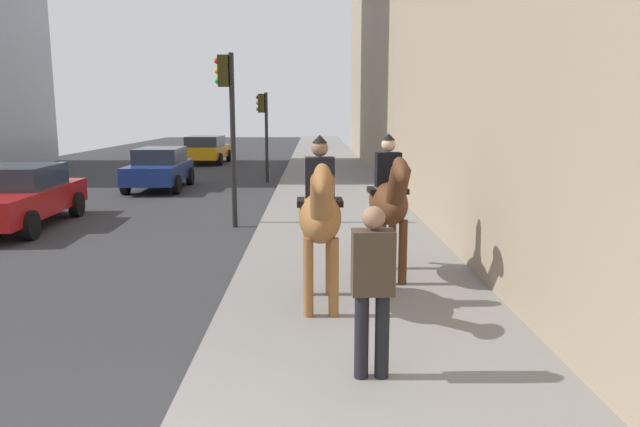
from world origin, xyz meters
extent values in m
ellipsoid|color=brown|center=(4.18, -1.36, 1.33)|extent=(1.51, 0.59, 0.66)
cylinder|color=brown|center=(3.73, -1.52, 0.63)|extent=(0.13, 0.13, 1.01)
cylinder|color=brown|center=(3.73, -1.20, 0.63)|extent=(0.13, 0.13, 1.01)
cylinder|color=brown|center=(4.63, -1.51, 0.63)|extent=(0.13, 0.13, 1.01)
cylinder|color=brown|center=(4.63, -1.19, 0.63)|extent=(0.13, 0.13, 1.01)
cylinder|color=brown|center=(3.41, -1.37, 1.68)|extent=(0.64, 0.29, 0.68)
ellipsoid|color=brown|center=(3.20, -1.38, 1.93)|extent=(0.63, 0.23, 0.49)
cylinder|color=black|center=(4.89, -1.34, 1.23)|extent=(0.28, 0.11, 0.55)
cube|color=black|center=(4.23, -1.35, 1.51)|extent=(0.45, 0.61, 0.08)
cube|color=black|center=(4.23, -1.35, 1.83)|extent=(0.29, 0.39, 0.55)
sphere|color=#8C664C|center=(4.23, -1.35, 2.22)|extent=(0.22, 0.22, 0.22)
cone|color=black|center=(4.23, -1.35, 2.34)|extent=(0.20, 0.20, 0.10)
ellipsoid|color=#4C2B16|center=(5.57, -2.43, 1.30)|extent=(1.52, 0.63, 0.66)
cylinder|color=#4C2B16|center=(5.13, -2.61, 0.61)|extent=(0.13, 0.13, 0.98)
cylinder|color=#4C2B16|center=(5.12, -2.29, 0.61)|extent=(0.13, 0.13, 0.98)
cylinder|color=#4C2B16|center=(6.03, -2.57, 0.61)|extent=(0.13, 0.13, 0.98)
cylinder|color=#4C2B16|center=(6.02, -2.25, 0.61)|extent=(0.13, 0.13, 0.98)
cylinder|color=#4C2B16|center=(4.80, -2.46, 1.65)|extent=(0.64, 0.31, 0.68)
ellipsoid|color=#4C2B16|center=(4.60, -2.47, 1.90)|extent=(0.63, 0.25, 0.49)
cylinder|color=black|center=(6.29, -2.40, 1.20)|extent=(0.29, 0.11, 0.55)
cube|color=black|center=(5.62, -2.43, 1.48)|extent=(0.47, 0.62, 0.08)
cube|color=black|center=(5.62, -2.43, 1.80)|extent=(0.30, 0.39, 0.55)
sphere|color=#D8AD8C|center=(5.62, -2.43, 2.19)|extent=(0.22, 0.22, 0.22)
cone|color=black|center=(5.62, -2.43, 2.31)|extent=(0.21, 0.21, 0.10)
cylinder|color=black|center=(1.97, -1.74, 0.54)|extent=(0.14, 0.14, 0.85)
cylinder|color=black|center=(1.98, -1.94, 0.54)|extent=(0.14, 0.14, 0.85)
cube|color=#3F3326|center=(1.98, -1.84, 1.28)|extent=(0.27, 0.41, 0.62)
sphere|color=#8C664C|center=(1.98, -1.84, 1.71)|extent=(0.22, 0.22, 0.22)
cube|color=maroon|center=(10.21, 5.67, 0.62)|extent=(4.67, 1.97, 0.60)
cube|color=#262D38|center=(10.48, 5.68, 1.18)|extent=(2.15, 1.63, 0.52)
cylinder|color=black|center=(8.83, 4.72, 0.32)|extent=(0.65, 0.25, 0.64)
cylinder|color=black|center=(11.67, 4.86, 0.32)|extent=(0.65, 0.25, 0.64)
cylinder|color=black|center=(11.58, 6.61, 0.32)|extent=(0.65, 0.25, 0.64)
cube|color=navy|center=(17.13, 4.12, 0.62)|extent=(4.21, 1.80, 0.60)
cube|color=#262D38|center=(17.38, 4.13, 1.18)|extent=(2.35, 1.54, 0.52)
cylinder|color=black|center=(15.87, 3.25, 0.32)|extent=(0.65, 0.24, 0.64)
cylinder|color=black|center=(15.81, 4.91, 0.32)|extent=(0.65, 0.24, 0.64)
cylinder|color=black|center=(18.45, 3.33, 0.32)|extent=(0.65, 0.24, 0.64)
cylinder|color=black|center=(18.39, 4.99, 0.32)|extent=(0.65, 0.24, 0.64)
cube|color=orange|center=(27.68, 4.36, 0.62)|extent=(4.26, 2.07, 0.60)
cube|color=#262D38|center=(27.42, 4.37, 1.18)|extent=(2.35, 1.76, 0.52)
cylinder|color=black|center=(29.01, 5.25, 0.32)|extent=(0.65, 0.25, 0.64)
cylinder|color=black|center=(28.93, 3.36, 0.32)|extent=(0.65, 0.25, 0.64)
cylinder|color=black|center=(26.42, 5.36, 0.32)|extent=(0.65, 0.25, 0.64)
cylinder|color=black|center=(26.34, 3.47, 0.32)|extent=(0.65, 0.25, 0.64)
cylinder|color=black|center=(10.21, 0.58, 2.00)|extent=(0.12, 0.12, 4.00)
cube|color=#2D280C|center=(10.21, 0.76, 3.60)|extent=(0.20, 0.24, 0.70)
sphere|color=red|center=(10.21, 0.89, 3.82)|extent=(0.14, 0.14, 0.14)
sphere|color=orange|center=(10.21, 0.89, 3.60)|extent=(0.14, 0.14, 0.14)
sphere|color=green|center=(10.21, 0.89, 3.38)|extent=(0.14, 0.14, 0.14)
cylinder|color=black|center=(19.14, 0.51, 1.70)|extent=(0.12, 0.12, 3.40)
cube|color=#2D280C|center=(19.14, 0.69, 3.00)|extent=(0.20, 0.24, 0.70)
sphere|color=red|center=(19.14, 0.82, 3.22)|extent=(0.14, 0.14, 0.14)
sphere|color=orange|center=(19.14, 0.82, 3.00)|extent=(0.14, 0.14, 0.14)
sphere|color=green|center=(19.14, 0.82, 2.78)|extent=(0.14, 0.14, 0.14)
camera|label=1|loc=(-3.43, -1.27, 2.69)|focal=33.03mm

